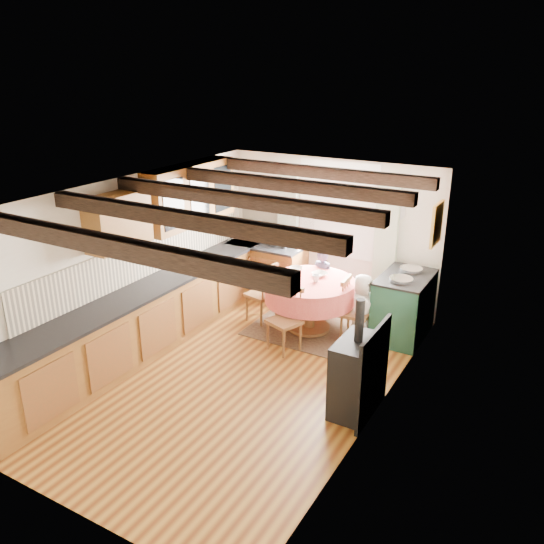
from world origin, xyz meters
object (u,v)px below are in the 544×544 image
Objects in this scene: child_right at (362,309)px; chair_right at (356,311)px; cast_iron_stove at (357,357)px; aga_range at (403,306)px; chair_left at (261,292)px; cup at (316,278)px; dining_table at (310,306)px; child_far at (323,282)px; chair_near at (284,319)px.

chair_right is at bearing 105.23° from child_right.
cast_iron_stove is at bearing -162.47° from chair_right.
aga_range is at bearing -46.03° from child_right.
chair_left reaches higher than cup.
cast_iron_stove reaches higher than cup.
dining_table is 0.81m from child_right.
dining_table is at bearing 108.14° from chair_left.
dining_table is at bearing -158.13° from aga_range.
child_far is at bearing 55.15° from child_right.
child_far is at bearing 174.76° from aga_range.
aga_range is (0.54, 0.49, 0.01)m from chair_right.
chair_near reaches higher than dining_table.
cast_iron_stove is at bearing 68.18° from chair_left.
chair_right is at bearing 111.76° from cast_iron_stove.
child_far is (-0.05, 1.36, 0.08)m from chair_near.
aga_range reaches higher than dining_table.
dining_table is 0.73m from chair_right.
cup is (-0.64, -0.02, 0.38)m from chair_right.
aga_range is (2.06, 0.57, 0.01)m from chair_left.
chair_left is 0.97m from cup.
cast_iron_stove reaches higher than chair_right.
child_right is (0.88, -0.59, -0.04)m from child_far.
child_right is at bearing 109.17° from cast_iron_stove.
chair_right reaches higher than cup.
chair_left is 1.00m from child_far.
cast_iron_stove reaches higher than dining_table.
chair_near is 1.79m from aga_range.
aga_range is at bearing -52.05° from chair_right.
dining_table is 0.80m from chair_left.
aga_range is 1.35m from child_far.
dining_table is 1.40× the size of chair_left.
aga_range is at bearing -170.40° from child_far.
chair_right reaches higher than chair_near.
child_right is at bearing -134.82° from aga_range.
cast_iron_stove is 1.75m from child_right.
chair_left is 0.93× the size of child_right.
child_far is at bearing 48.69° from chair_right.
child_right is at bearing 3.49° from cup.
chair_near is at bearing 131.73° from child_right.
child_right reaches higher than cup.
cast_iron_stove is 2.67m from child_far.
cup reaches higher than dining_table.
child_right is at bearing -77.79° from chair_right.
aga_range is at bearing 92.98° from cast_iron_stove.
child_right reaches higher than dining_table.
cast_iron_stove is (1.37, -1.60, 0.30)m from dining_table.
child_far reaches higher than aga_range.
chair_left is at bearing 158.36° from chair_near.
chair_left is 2.67m from cast_iron_stove.
dining_table is 0.95× the size of cast_iron_stove.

